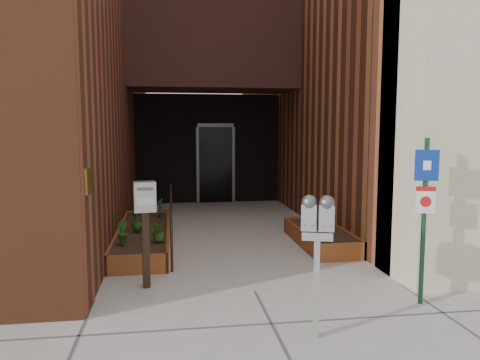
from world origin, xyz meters
name	(u,v)px	position (x,y,z in m)	size (l,w,h in m)	color
ground	(255,292)	(0.00, 0.00, 0.00)	(80.00, 80.00, 0.00)	#9E9991
architecture	(201,16)	(-0.18, 6.89, 4.98)	(20.00, 14.60, 10.00)	brown
planter_left	(144,237)	(-1.55, 2.70, 0.13)	(0.90, 3.60, 0.30)	brown
planter_right	(320,237)	(1.60, 2.20, 0.13)	(0.80, 2.20, 0.30)	brown
handrail	(171,203)	(-1.05, 2.65, 0.75)	(0.04, 3.34, 0.90)	black
parking_meter	(318,228)	(0.37, -1.38, 1.12)	(0.34, 0.21, 1.45)	#A2A2A5
sign_post	(425,203)	(1.90, -0.70, 1.22)	(0.27, 0.10, 1.99)	#163D20
payment_dropbox	(145,212)	(-1.39, 0.38, 1.02)	(0.31, 0.25, 1.41)	black
shrub_left_a	(159,229)	(-1.25, 1.74, 0.47)	(0.31, 0.31, 0.35)	#285B1A
shrub_left_b	(122,232)	(-1.82, 1.65, 0.47)	(0.19, 0.19, 0.35)	#275A19
shrub_left_c	(137,220)	(-1.65, 2.52, 0.48)	(0.20, 0.20, 0.36)	#204E16
shrub_left_d	(160,207)	(-1.28, 3.79, 0.48)	(0.19, 0.19, 0.36)	#275919
shrub_right_a	(329,231)	(1.43, 1.30, 0.45)	(0.17, 0.17, 0.31)	#1D611B
shrub_right_b	(327,215)	(1.85, 2.59, 0.45)	(0.16, 0.16, 0.31)	#1C6321
shrub_right_c	(318,211)	(1.79, 2.97, 0.47)	(0.31, 0.31, 0.35)	#175218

